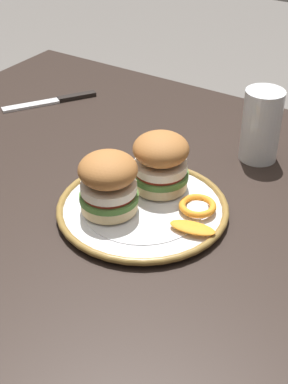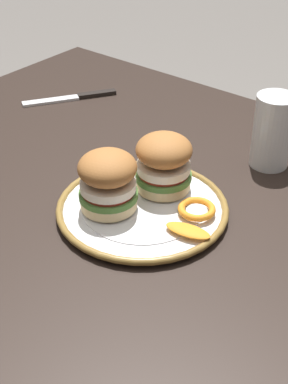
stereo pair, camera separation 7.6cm
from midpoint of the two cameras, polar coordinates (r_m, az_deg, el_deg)
dining_table at (r=1.03m, az=-4.69°, el=-5.83°), size 1.19×1.02×0.76m
dinner_plate at (r=0.94m, az=-2.33°, el=-1.61°), size 0.29×0.29×0.02m
sandwich_half_left at (r=0.90m, az=-6.08°, el=0.94°), size 0.12×0.12×0.10m
sandwich_half_right at (r=0.95m, az=-0.60°, el=3.11°), size 0.13×0.13×0.10m
orange_peel_curled at (r=0.92m, az=3.09°, el=-1.50°), size 0.08×0.08×0.01m
orange_peel_strip_long at (r=0.87m, az=2.45°, el=-3.71°), size 0.08×0.04×0.01m
drinking_glass at (r=1.08m, az=9.77°, el=6.14°), size 0.07×0.07×0.14m
table_knife at (r=1.33m, az=-10.50°, el=9.07°), size 0.14×0.19×0.01m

